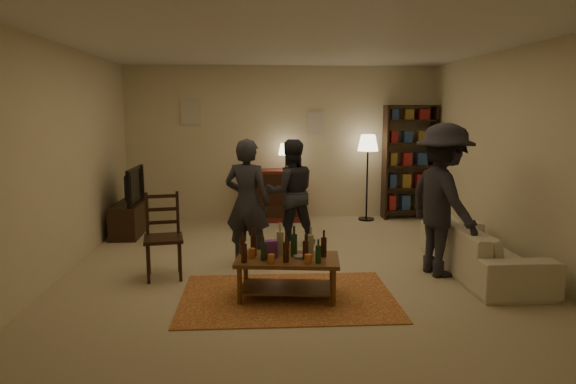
{
  "coord_description": "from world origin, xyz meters",
  "views": [
    {
      "loc": [
        -0.47,
        -6.16,
        1.93
      ],
      "look_at": [
        -0.08,
        0.1,
        0.93
      ],
      "focal_mm": 32.0,
      "sensor_mm": 36.0,
      "label": 1
    }
  ],
  "objects": [
    {
      "name": "floor",
      "position": [
        0.0,
        0.0,
        0.0
      ],
      "size": [
        6.0,
        6.0,
        0.0
      ],
      "primitive_type": "plane",
      "color": "#C6B793",
      "rests_on": "ground"
    },
    {
      "name": "room_shell",
      "position": [
        -0.65,
        2.98,
        1.81
      ],
      "size": [
        6.0,
        6.0,
        6.0
      ],
      "color": "beige",
      "rests_on": "ground"
    },
    {
      "name": "rug",
      "position": [
        -0.15,
        -1.08,
        0.01
      ],
      "size": [
        2.2,
        1.5,
        0.01
      ],
      "primitive_type": "cube",
      "color": "maroon",
      "rests_on": "ground"
    },
    {
      "name": "coffee_table",
      "position": [
        -0.17,
        -1.07,
        0.39
      ],
      "size": [
        1.11,
        0.69,
        0.77
      ],
      "rotation": [
        0.0,
        0.0,
        -0.12
      ],
      "color": "brown",
      "rests_on": "ground"
    },
    {
      "name": "dining_chair",
      "position": [
        -1.55,
        -0.28,
        0.53
      ],
      "size": [
        0.51,
        0.51,
        1.01
      ],
      "rotation": [
        0.0,
        0.0,
        0.18
      ],
      "color": "black",
      "rests_on": "ground"
    },
    {
      "name": "tv_stand",
      "position": [
        -2.44,
        1.8,
        0.38
      ],
      "size": [
        0.4,
        1.0,
        1.06
      ],
      "color": "black",
      "rests_on": "ground"
    },
    {
      "name": "dresser",
      "position": [
        -0.19,
        2.71,
        0.48
      ],
      "size": [
        1.0,
        0.5,
        1.36
      ],
      "color": "maroon",
      "rests_on": "ground"
    },
    {
      "name": "bookshelf",
      "position": [
        2.25,
        2.78,
        1.03
      ],
      "size": [
        0.9,
        0.34,
        2.02
      ],
      "color": "black",
      "rests_on": "ground"
    },
    {
      "name": "floor_lamp",
      "position": [
        1.48,
        2.65,
        1.27
      ],
      "size": [
        0.36,
        0.36,
        1.51
      ],
      "color": "black",
      "rests_on": "ground"
    },
    {
      "name": "sofa",
      "position": [
        2.2,
        -0.4,
        0.3
      ],
      "size": [
        0.81,
        2.08,
        0.61
      ],
      "primitive_type": "imported",
      "rotation": [
        0.0,
        0.0,
        1.57
      ],
      "color": "beige",
      "rests_on": "ground"
    },
    {
      "name": "person_left",
      "position": [
        -0.58,
        0.12,
        0.79
      ],
      "size": [
        0.68,
        0.56,
        1.59
      ],
      "primitive_type": "imported",
      "rotation": [
        0.0,
        0.0,
        2.79
      ],
      "color": "#2A2B32",
      "rests_on": "ground"
    },
    {
      "name": "person_right",
      "position": [
        0.02,
        1.06,
        0.76
      ],
      "size": [
        0.81,
        0.67,
        1.52
      ],
      "primitive_type": "imported",
      "rotation": [
        0.0,
        0.0,
        3.28
      ],
      "color": "#25252C",
      "rests_on": "ground"
    },
    {
      "name": "person_by_sofa",
      "position": [
        1.7,
        -0.4,
        0.89
      ],
      "size": [
        0.91,
        1.28,
        1.78
      ],
      "primitive_type": "imported",
      "rotation": [
        0.0,
        0.0,
        1.81
      ],
      "color": "#242229",
      "rests_on": "ground"
    }
  ]
}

